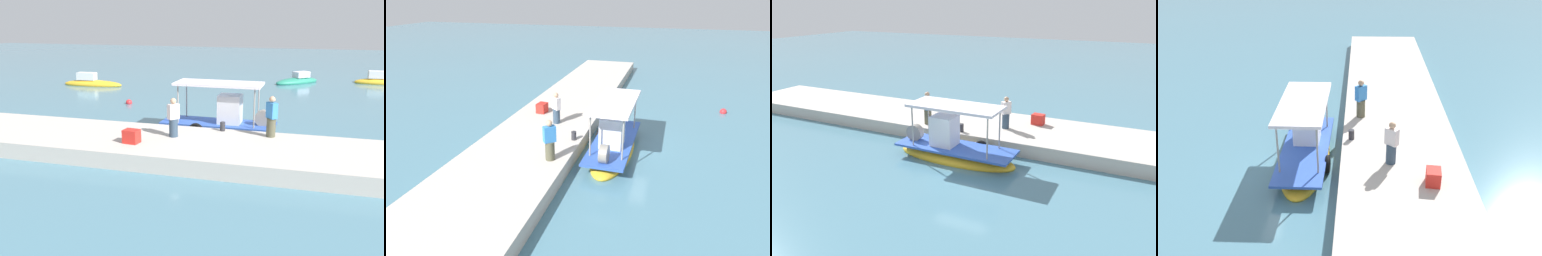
% 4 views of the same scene
% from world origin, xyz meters
% --- Properties ---
extents(ground_plane, '(120.00, 120.00, 0.00)m').
position_xyz_m(ground_plane, '(0.00, 0.00, 0.00)').
color(ground_plane, teal).
extents(dock_quay, '(36.00, 4.73, 0.68)m').
position_xyz_m(dock_quay, '(0.00, -4.26, 0.34)').
color(dock_quay, beige).
rests_on(dock_quay, ground_plane).
extents(main_fishing_boat, '(5.88, 2.01, 2.96)m').
position_xyz_m(main_fishing_boat, '(0.98, -0.43, 0.46)').
color(main_fishing_boat, gold).
rests_on(main_fishing_boat, ground_plane).
extents(fisherman_near_bollard, '(0.53, 0.54, 1.70)m').
position_xyz_m(fisherman_near_bollard, '(-0.35, -3.78, 1.45)').
color(fisherman_near_bollard, '#304457').
rests_on(fisherman_near_bollard, dock_quay).
extents(fisherman_by_crate, '(0.56, 0.56, 1.78)m').
position_xyz_m(fisherman_by_crate, '(3.70, -2.63, 1.49)').
color(fisherman_by_crate, '#51503B').
rests_on(fisherman_by_crate, dock_quay).
extents(mooring_bollard, '(0.24, 0.24, 0.42)m').
position_xyz_m(mooring_bollard, '(1.49, -2.26, 0.89)').
color(mooring_bollard, '#2D2D33').
rests_on(mooring_bollard, dock_quay).
extents(cargo_crate, '(0.68, 0.57, 0.56)m').
position_xyz_m(cargo_crate, '(-1.71, -5.16, 0.96)').
color(cargo_crate, red).
rests_on(cargo_crate, dock_quay).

